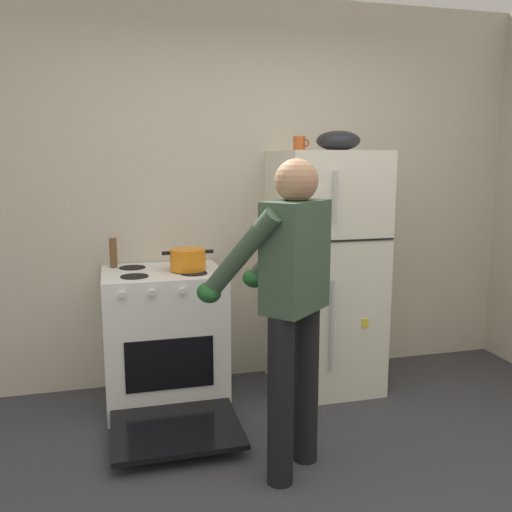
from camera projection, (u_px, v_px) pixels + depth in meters
The scene contains 8 objects.
kitchen_wall_back at pixel (235, 194), 3.99m from camera, with size 6.00×0.10×2.70m, color beige.
refrigerator at pixel (324, 271), 3.86m from camera, with size 0.68×0.72×1.65m.
stove_range at pixel (165, 339), 3.63m from camera, with size 0.76×1.21×0.89m.
person_cook at pixel (289, 291), 2.74m from camera, with size 0.67×0.70×1.60m.
red_pot at pixel (188, 260), 3.54m from camera, with size 0.33×0.23×0.14m.
coffee_mug at pixel (299, 144), 3.71m from camera, with size 0.11×0.08×0.10m.
pepper_mill at pixel (113, 252), 3.66m from camera, with size 0.05×0.05×0.19m, color brown.
mixing_bowl at pixel (338, 141), 3.72m from camera, with size 0.30×0.30×0.13m, color black.
Camera 1 is at (-0.88, -1.96, 1.60)m, focal length 38.89 mm.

